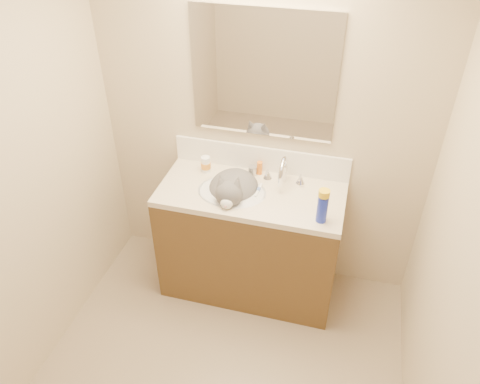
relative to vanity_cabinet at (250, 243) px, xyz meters
The scene contains 16 objects.
room_shell 1.45m from the vanity_cabinet, 90.00° to the right, with size 2.24×2.54×2.52m.
vanity_cabinet is the anchor object (origin of this frame).
counter_slab 0.43m from the vanity_cabinet, ahead, with size 1.20×0.55×0.04m, color beige.
basin 0.40m from the vanity_cabinet, 165.96° to the right, with size 0.45×0.36×0.14m, color silver.
faucet 0.58m from the vanity_cabinet, 37.29° to the left, with size 0.28×0.20×0.21m.
cat 0.45m from the vanity_cabinet, behind, with size 0.41×0.48×0.35m.
backsplash 0.60m from the vanity_cabinet, 90.00° to the left, with size 1.20×0.02×0.18m, color white.
mirror 1.16m from the vanity_cabinet, 90.00° to the left, with size 0.90×0.02×0.80m, color white.
pill_bottle 0.64m from the vanity_cabinet, 156.82° to the left, with size 0.06×0.06×0.11m, color white.
pill_label 0.63m from the vanity_cabinet, 156.82° to the left, with size 0.07×0.07×0.04m, color orange.
silver_jar 0.52m from the vanity_cabinet, 101.14° to the left, with size 0.05×0.05×0.06m, color #B7B7BC.
amber_bottle 0.54m from the vanity_cabinet, 88.56° to the left, with size 0.04×0.04×0.09m, color orange.
toothbrush 0.46m from the vanity_cabinet, 28.91° to the left, with size 0.02×0.15×0.01m, color white.
toothbrush_head 0.46m from the vanity_cabinet, 28.91° to the left, with size 0.02×0.03×0.02m, color #5C77C3.
spray_can 0.73m from the vanity_cabinet, 20.56° to the right, with size 0.06×0.06×0.17m, color #1A2BBC.
spray_cap 0.82m from the vanity_cabinet, 20.56° to the right, with size 0.07×0.07×0.04m, color gold.
Camera 1 is at (0.56, -1.39, 2.63)m, focal length 35.00 mm.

